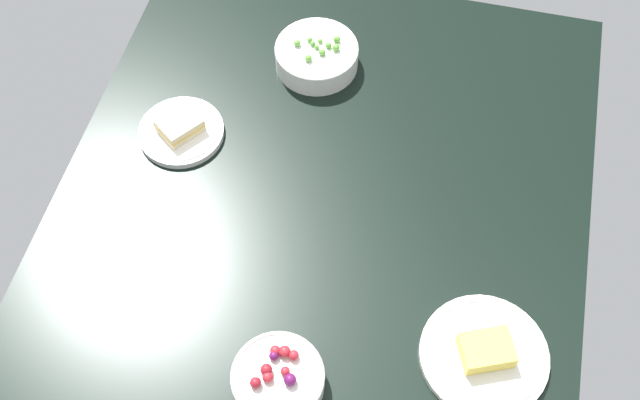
{
  "coord_description": "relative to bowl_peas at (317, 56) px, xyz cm",
  "views": [
    {
      "loc": [
        77.53,
        18.26,
        134.2
      ],
      "look_at": [
        0.0,
        0.0,
        6.0
      ],
      "focal_mm": 44.04,
      "sensor_mm": 36.0,
      "label": 1
    }
  ],
  "objects": [
    {
      "name": "plate_cheese",
      "position": [
        58.65,
        43.72,
        -1.62
      ],
      "size": [
        22.45,
        22.45,
        5.02
      ],
      "color": "white",
      "rests_on": "dining_table"
    },
    {
      "name": "bowl_peas",
      "position": [
        0.0,
        0.0,
        0.0
      ],
      "size": [
        18.07,
        18.07,
        6.68
      ],
      "color": "white",
      "rests_on": "dining_table"
    },
    {
      "name": "bowl_berries",
      "position": [
        71.57,
        10.37,
        -0.15
      ],
      "size": [
        15.78,
        15.78,
        6.74
      ],
      "color": "white",
      "rests_on": "dining_table"
    },
    {
      "name": "plate_sandwich",
      "position": [
        24.77,
        -22.76,
        -1.55
      ],
      "size": [
        17.57,
        17.57,
        4.61
      ],
      "color": "white",
      "rests_on": "dining_table"
    },
    {
      "name": "dining_table",
      "position": [
        35.06,
        8.99,
        -4.93
      ],
      "size": [
        124.84,
        102.94,
        4.0
      ],
      "primitive_type": "cube",
      "color": "black",
      "rests_on": "ground"
    }
  ]
}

